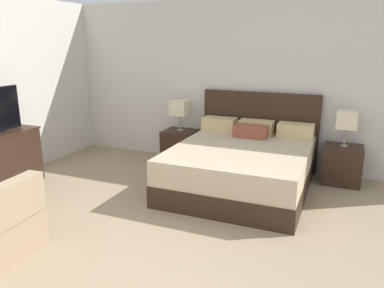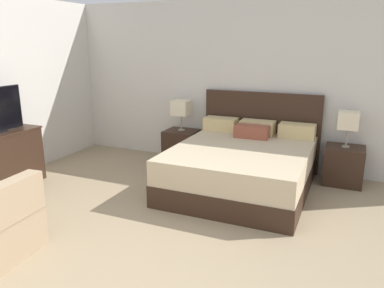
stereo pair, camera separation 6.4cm
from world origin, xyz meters
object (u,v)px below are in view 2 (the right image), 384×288
at_px(nightstand_right, 343,165).
at_px(table_lamp_left, 181,108).
at_px(nightstand_left, 182,146).
at_px(bed, 243,165).
at_px(table_lamp_right, 349,121).

relative_size(nightstand_right, table_lamp_left, 1.08).
bearing_deg(nightstand_left, table_lamp_left, 90.00).
bearing_deg(bed, nightstand_left, 150.12).
bearing_deg(table_lamp_right, table_lamp_left, 180.00).
bearing_deg(bed, table_lamp_right, 29.92).
relative_size(bed, table_lamp_left, 4.18).
bearing_deg(nightstand_right, table_lamp_right, 90.00).
height_order(nightstand_right, table_lamp_left, table_lamp_left).
xyz_separation_m(nightstand_left, nightstand_right, (2.51, 0.00, 0.00)).
bearing_deg(table_lamp_right, bed, -150.08).
relative_size(nightstand_left, table_lamp_right, 1.08).
bearing_deg(bed, nightstand_right, 29.87).
relative_size(nightstand_left, nightstand_right, 1.00).
height_order(nightstand_left, table_lamp_left, table_lamp_left).
relative_size(bed, nightstand_left, 3.87).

